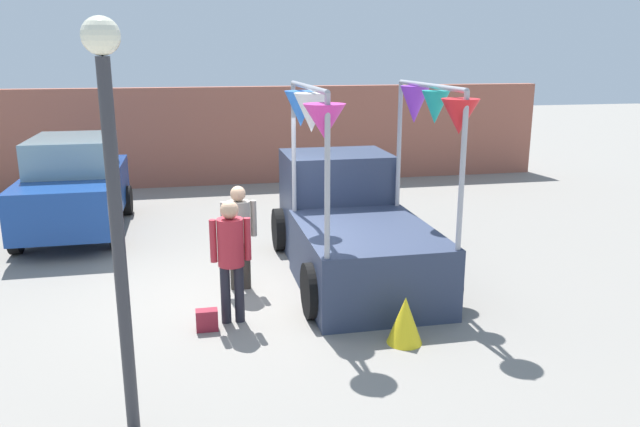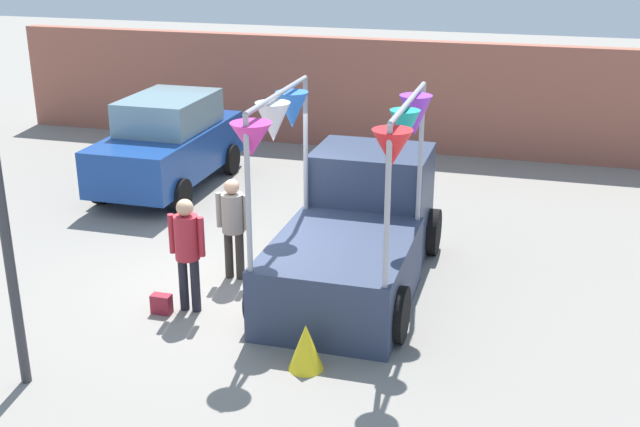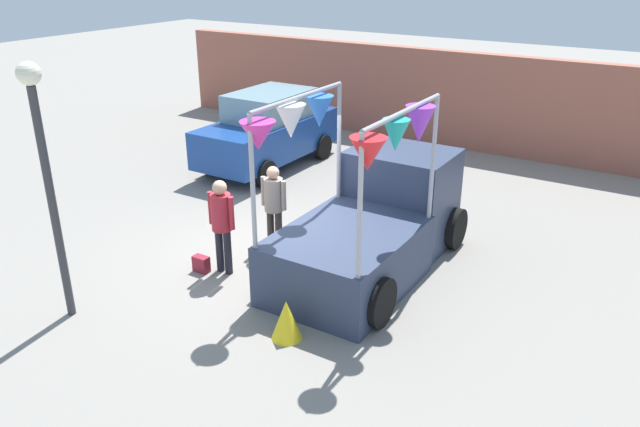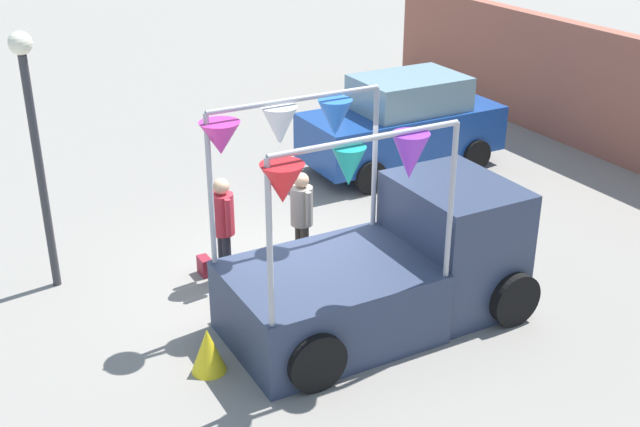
% 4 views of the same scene
% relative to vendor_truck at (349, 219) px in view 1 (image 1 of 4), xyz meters
% --- Properties ---
extents(ground_plane, '(60.00, 60.00, 0.00)m').
position_rel_vendor_truck_xyz_m(ground_plane, '(-1.59, -0.79, -0.87)').
color(ground_plane, gray).
extents(vendor_truck, '(2.38, 4.12, 3.06)m').
position_rel_vendor_truck_xyz_m(vendor_truck, '(0.00, 0.00, 0.00)').
color(vendor_truck, '#2D3851').
rests_on(vendor_truck, ground).
extents(parked_car, '(1.88, 4.00, 1.88)m').
position_rel_vendor_truck_xyz_m(parked_car, '(-4.73, 3.35, 0.08)').
color(parked_car, navy).
rests_on(parked_car, ground).
extents(person_customer, '(0.53, 0.34, 1.66)m').
position_rel_vendor_truck_xyz_m(person_customer, '(-2.01, -1.65, 0.13)').
color(person_customer, black).
rests_on(person_customer, ground).
extents(person_vendor, '(0.53, 0.34, 1.59)m').
position_rel_vendor_truck_xyz_m(person_vendor, '(-1.81, -0.46, 0.09)').
color(person_vendor, '#2D2823').
rests_on(person_vendor, ground).
extents(handbag, '(0.28, 0.16, 0.28)m').
position_rel_vendor_truck_xyz_m(handbag, '(-2.36, -1.85, -0.73)').
color(handbag, maroon).
rests_on(handbag, ground).
extents(street_lamp, '(0.32, 0.32, 3.77)m').
position_rel_vendor_truck_xyz_m(street_lamp, '(-3.13, -3.90, 1.61)').
color(street_lamp, '#333338').
rests_on(street_lamp, ground).
extents(brick_boundary_wall, '(18.00, 0.36, 2.60)m').
position_rel_vendor_truck_xyz_m(brick_boundary_wall, '(-1.59, 7.48, 0.43)').
color(brick_boundary_wall, '#9E5947').
rests_on(brick_boundary_wall, ground).
extents(folded_kite_bundle_sunflower, '(0.50, 0.50, 0.60)m').
position_rel_vendor_truck_xyz_m(folded_kite_bundle_sunflower, '(0.01, -2.71, -0.57)').
color(folded_kite_bundle_sunflower, yellow).
rests_on(folded_kite_bundle_sunflower, ground).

